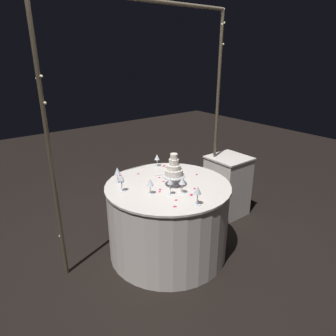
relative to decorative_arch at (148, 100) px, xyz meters
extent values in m
plane|color=black|center=(0.00, -0.33, -1.58)|extent=(12.00, 12.00, 0.00)
cylinder|color=#473D2D|center=(-1.00, 0.00, -0.36)|extent=(0.04, 0.04, 2.44)
cylinder|color=#473D2D|center=(0.99, 0.00, -0.36)|extent=(0.04, 0.04, 2.44)
cylinder|color=#473D2D|center=(0.00, 0.00, 0.86)|extent=(1.99, 0.04, 0.04)
sphere|color=#F9EAB2|center=(-0.98, -0.02, 0.06)|extent=(0.02, 0.02, 0.02)
sphere|color=#F9EAB2|center=(1.01, -0.01, 0.52)|extent=(0.02, 0.02, 0.02)
sphere|color=#F9EAB2|center=(-1.00, 0.01, 0.25)|extent=(0.02, 0.02, 0.02)
sphere|color=#F9EAB2|center=(0.99, -0.01, 0.72)|extent=(0.02, 0.02, 0.02)
sphere|color=#F9EAB2|center=(-0.98, -0.02, 0.26)|extent=(0.02, 0.02, 0.02)
sphere|color=#F9EAB2|center=(1.01, 0.00, -0.11)|extent=(0.02, 0.02, 0.02)
sphere|color=#F9EAB2|center=(-0.98, 0.01, 0.06)|extent=(0.02, 0.02, 0.02)
sphere|color=#F9EAB2|center=(0.98, 0.00, -1.37)|extent=(0.02, 0.02, 0.02)
sphere|color=#F9EAB2|center=(0.10, 0.02, 0.86)|extent=(0.02, 0.02, 0.02)
sphere|color=#F9EAB2|center=(-0.98, 0.01, -0.66)|extent=(0.02, 0.02, 0.02)
sphere|color=#F9EAB2|center=(1.01, 0.01, -1.31)|extent=(0.02, 0.02, 0.02)
sphere|color=#F9EAB2|center=(0.38, 0.00, 0.86)|extent=(0.02, 0.02, 0.02)
sphere|color=#F9EAB2|center=(-1.01, 0.01, -1.16)|extent=(0.02, 0.02, 0.02)
sphere|color=#F9EAB2|center=(1.01, -0.01, 0.73)|extent=(0.02, 0.02, 0.02)
sphere|color=#F9EAB2|center=(0.70, 0.02, 0.86)|extent=(0.02, 0.02, 0.02)
sphere|color=#F9EAB2|center=(-1.00, 0.01, -0.92)|extent=(0.02, 0.02, 0.02)
sphere|color=#F9EAB2|center=(1.00, 0.00, -0.70)|extent=(0.02, 0.02, 0.02)
sphere|color=#F9EAB2|center=(1.00, -0.01, 0.86)|extent=(0.02, 0.02, 0.02)
cylinder|color=silver|center=(0.00, -0.33, -1.19)|extent=(1.22, 1.22, 0.76)
cylinder|color=silver|center=(0.00, -0.33, -0.80)|extent=(1.25, 1.25, 0.02)
cube|color=silver|center=(1.12, -0.13, -1.19)|extent=(0.45, 0.45, 0.76)
cube|color=silver|center=(1.12, -0.13, -0.80)|extent=(0.47, 0.47, 0.02)
cylinder|color=silver|center=(0.03, -0.38, -0.79)|extent=(0.11, 0.11, 0.01)
cylinder|color=silver|center=(0.03, -0.38, -0.74)|extent=(0.02, 0.02, 0.09)
cylinder|color=silver|center=(0.03, -0.38, -0.69)|extent=(0.22, 0.22, 0.01)
cylinder|color=silver|center=(0.03, -0.38, -0.65)|extent=(0.17, 0.17, 0.06)
cylinder|color=silver|center=(0.03, -0.38, -0.60)|extent=(0.13, 0.13, 0.05)
cylinder|color=silver|center=(0.03, -0.38, -0.55)|extent=(0.10, 0.10, 0.06)
cylinder|color=silver|center=(0.03, -0.38, -0.49)|extent=(0.07, 0.07, 0.05)
cylinder|color=silver|center=(-0.02, -0.56, -0.79)|extent=(0.06, 0.06, 0.00)
cylinder|color=silver|center=(-0.02, -0.56, -0.74)|extent=(0.01, 0.01, 0.09)
cone|color=silver|center=(-0.02, -0.56, -0.67)|extent=(0.06, 0.06, 0.06)
cylinder|color=silver|center=(-0.44, -0.19, -0.79)|extent=(0.06, 0.06, 0.00)
cylinder|color=silver|center=(-0.44, -0.19, -0.73)|extent=(0.01, 0.01, 0.11)
cone|color=silver|center=(-0.44, -0.19, -0.65)|extent=(0.06, 0.06, 0.06)
cylinder|color=silver|center=(-0.13, -0.52, -0.79)|extent=(0.06, 0.06, 0.00)
cylinder|color=silver|center=(-0.13, -0.52, -0.73)|extent=(0.01, 0.01, 0.11)
cone|color=silver|center=(-0.13, -0.52, -0.65)|extent=(0.05, 0.05, 0.06)
cylinder|color=silver|center=(-0.07, -0.82, -0.79)|extent=(0.06, 0.06, 0.00)
cylinder|color=silver|center=(-0.07, -0.82, -0.74)|extent=(0.01, 0.01, 0.10)
cone|color=silver|center=(-0.07, -0.82, -0.65)|extent=(0.07, 0.07, 0.07)
cylinder|color=silver|center=(-0.37, 0.01, -0.79)|extent=(0.06, 0.06, 0.00)
cylinder|color=silver|center=(-0.37, 0.01, -0.74)|extent=(0.01, 0.01, 0.09)
cone|color=silver|center=(-0.37, 0.01, -0.66)|extent=(0.06, 0.06, 0.07)
cylinder|color=silver|center=(-0.26, -0.39, -0.79)|extent=(0.06, 0.06, 0.00)
cylinder|color=silver|center=(-0.26, -0.39, -0.75)|extent=(0.01, 0.01, 0.08)
cone|color=silver|center=(-0.26, -0.39, -0.67)|extent=(0.06, 0.06, 0.07)
cylinder|color=silver|center=(0.22, 0.16, -0.79)|extent=(0.06, 0.06, 0.00)
cylinder|color=silver|center=(0.22, 0.16, -0.75)|extent=(0.01, 0.01, 0.08)
cone|color=silver|center=(0.22, 0.16, -0.68)|extent=(0.06, 0.06, 0.06)
cube|color=silver|center=(0.12, -0.10, -0.79)|extent=(0.22, 0.09, 0.01)
cube|color=white|center=(0.26, -0.15, -0.79)|extent=(0.09, 0.05, 0.01)
ellipsoid|color=#C61951|center=(0.14, -0.56, -0.79)|extent=(0.04, 0.04, 0.00)
ellipsoid|color=#C61951|center=(-0.09, 0.09, -0.79)|extent=(0.02, 0.03, 0.00)
ellipsoid|color=#C61951|center=(0.01, -0.24, -0.79)|extent=(0.03, 0.03, 0.00)
ellipsoid|color=#C61951|center=(0.07, -0.65, -0.79)|extent=(0.04, 0.03, 0.00)
ellipsoid|color=#C61951|center=(0.27, 0.05, -0.79)|extent=(0.04, 0.03, 0.00)
ellipsoid|color=#C61951|center=(0.40, -0.31, -0.79)|extent=(0.04, 0.04, 0.00)
ellipsoid|color=#C61951|center=(0.02, -0.65, -0.79)|extent=(0.05, 0.04, 0.00)
ellipsoid|color=#C61951|center=(-0.13, -0.38, -0.79)|extent=(0.04, 0.04, 0.00)
ellipsoid|color=#C61951|center=(-0.17, -0.41, -0.79)|extent=(0.03, 0.03, 0.00)
ellipsoid|color=#C61951|center=(-0.24, -0.73, -0.79)|extent=(0.04, 0.04, 0.00)
ellipsoid|color=#C61951|center=(-0.01, -0.77, -0.79)|extent=(0.03, 0.03, 0.00)
ellipsoid|color=#C61951|center=(0.04, -0.13, -0.79)|extent=(0.03, 0.03, 0.00)
ellipsoid|color=#C61951|center=(0.27, 0.11, -0.79)|extent=(0.03, 0.02, 0.00)
ellipsoid|color=#C61951|center=(-0.26, 0.17, -0.79)|extent=(0.04, 0.04, 0.00)
ellipsoid|color=#C61951|center=(-0.15, -0.64, -0.79)|extent=(0.04, 0.03, 0.00)
ellipsoid|color=#C61951|center=(0.28, 0.11, -0.79)|extent=(0.04, 0.04, 0.00)
ellipsoid|color=#C61951|center=(0.08, -0.16, -0.79)|extent=(0.05, 0.05, 0.00)
camera|label=1|loc=(-1.68, -2.49, 0.44)|focal=32.40mm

